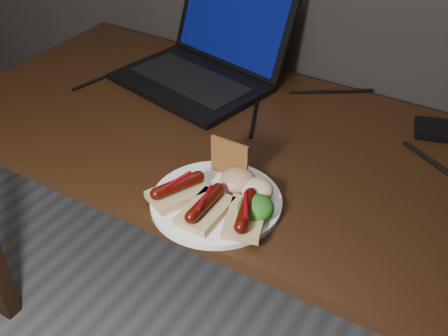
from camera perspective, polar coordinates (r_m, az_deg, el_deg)
desk at (r=1.37m, az=0.61°, el=0.60°), size 1.40×0.70×0.75m
laptop at (r=1.53m, az=-1.86°, el=10.89°), size 0.44×0.42×0.25m
hard_drive at (r=1.41m, az=21.49°, el=3.51°), size 0.15×0.12×0.02m
desk_cables at (r=1.43m, az=3.87°, el=6.48°), size 0.95×0.41×0.01m
plate at (r=1.11m, az=-0.80°, el=-3.45°), size 0.33×0.33×0.01m
bread_sausage_left at (r=1.10m, az=-4.69°, el=-2.22°), size 0.11×0.13×0.04m
bread_sausage_center at (r=1.06m, az=-1.94°, el=-4.03°), size 0.07×0.12×0.04m
bread_sausage_right at (r=1.04m, az=2.21°, el=-4.77°), size 0.10×0.13×0.04m
crispbread at (r=1.14m, az=0.57°, el=0.97°), size 0.09×0.01×0.08m
salad_greens at (r=1.06m, az=3.24°, el=-4.01°), size 0.07×0.07×0.04m
salsa_mound at (r=1.12m, az=1.44°, el=-1.22°), size 0.07×0.07×0.04m
coleslaw_mound at (r=1.10m, az=3.39°, el=-2.19°), size 0.06×0.06×0.04m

